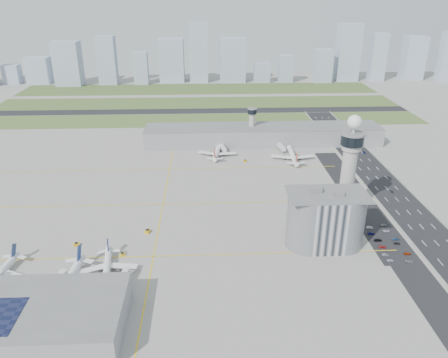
{
  "coord_description": "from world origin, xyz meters",
  "views": [
    {
      "loc": [
        -11.48,
        -224.58,
        129.67
      ],
      "look_at": [
        0.0,
        35.0,
        15.0
      ],
      "focal_mm": 35.0,
      "sensor_mm": 36.0,
      "label": 1
    }
  ],
  "objects_px": {
    "tug_5": "(295,155)",
    "car_lot_1": "(385,255)",
    "admin_building": "(325,220)",
    "car_lot_11": "(384,225)",
    "airplane_far_b": "(293,152)",
    "car_lot_8": "(397,243)",
    "jet_bridge_far_0": "(221,147)",
    "tug_4": "(245,161)",
    "car_lot_7": "(408,254)",
    "car_lot_4": "(371,233)",
    "car_lot_6": "(409,261)",
    "car_lot_9": "(396,239)",
    "car_lot_10": "(386,231)",
    "car_hw_2": "(364,152)",
    "car_lot_2": "(382,247)",
    "airplane_near_c": "(106,265)",
    "jet_bridge_far_1": "(279,146)",
    "airplane_far_a": "(217,149)",
    "tug_1": "(76,244)",
    "car_lot_0": "(390,260)",
    "tug_3": "(147,231)",
    "tug_0": "(11,276)",
    "car_hw_1": "(392,191)",
    "car_lot_3": "(378,240)",
    "airplane_near_b": "(65,279)",
    "jet_bridge_near_1": "(51,292)",
    "jet_bridge_near_2": "(117,290)",
    "control_tower": "(349,164)",
    "tug_2": "(122,254)",
    "car_hw_4": "(326,130)"
  },
  "relations": [
    {
      "from": "car_lot_0",
      "to": "car_lot_2",
      "type": "distance_m",
      "value": 12.84
    },
    {
      "from": "jet_bridge_far_0",
      "to": "tug_4",
      "type": "height_order",
      "value": "jet_bridge_far_0"
    },
    {
      "from": "car_lot_0",
      "to": "car_lot_7",
      "type": "xyz_separation_m",
      "value": [
        11.76,
        5.8,
        -0.03
      ]
    },
    {
      "from": "airplane_near_b",
      "to": "car_hw_2",
      "type": "distance_m",
      "value": 265.78
    },
    {
      "from": "tug_0",
      "to": "car_lot_6",
      "type": "relative_size",
      "value": 0.8
    },
    {
      "from": "airplane_near_c",
      "to": "airplane_far_b",
      "type": "distance_m",
      "value": 193.17
    },
    {
      "from": "car_lot_9",
      "to": "jet_bridge_far_0",
      "type": "bearing_deg",
      "value": 24.66
    },
    {
      "from": "airplane_near_c",
      "to": "jet_bridge_far_1",
      "type": "relative_size",
      "value": 2.54
    },
    {
      "from": "airplane_near_b",
      "to": "tug_1",
      "type": "relative_size",
      "value": 12.77
    },
    {
      "from": "airplane_near_b",
      "to": "airplane_far_a",
      "type": "relative_size",
      "value": 1.1
    },
    {
      "from": "tug_5",
      "to": "car_lot_7",
      "type": "xyz_separation_m",
      "value": [
        31.22,
        -147.0,
        -0.45
      ]
    },
    {
      "from": "admin_building",
      "to": "jet_bridge_near_2",
      "type": "bearing_deg",
      "value": -159.62
    },
    {
      "from": "car_lot_11",
      "to": "car_hw_2",
      "type": "height_order",
      "value": "car_hw_2"
    },
    {
      "from": "airplane_near_b",
      "to": "car_lot_8",
      "type": "height_order",
      "value": "airplane_near_b"
    },
    {
      "from": "control_tower",
      "to": "airplane_far_b",
      "type": "xyz_separation_m",
      "value": [
        -12.5,
        99.08,
        -29.2
      ]
    },
    {
      "from": "tug_3",
      "to": "car_lot_4",
      "type": "height_order",
      "value": "tug_3"
    },
    {
      "from": "control_tower",
      "to": "car_lot_6",
      "type": "distance_m",
      "value": 63.43
    },
    {
      "from": "car_lot_2",
      "to": "car_lot_7",
      "type": "xyz_separation_m",
      "value": [
        10.76,
        -7.01,
        0.03
      ]
    },
    {
      "from": "jet_bridge_near_1",
      "to": "jet_bridge_far_0",
      "type": "xyz_separation_m",
      "value": [
        85.0,
        193.0,
        0.0
      ]
    },
    {
      "from": "jet_bridge_far_0",
      "to": "car_lot_1",
      "type": "relative_size",
      "value": 4.08
    },
    {
      "from": "airplane_far_a",
      "to": "car_lot_2",
      "type": "height_order",
      "value": "airplane_far_a"
    },
    {
      "from": "jet_bridge_far_1",
      "to": "car_lot_9",
      "type": "height_order",
      "value": "jet_bridge_far_1"
    },
    {
      "from": "tug_5",
      "to": "car_lot_1",
      "type": "height_order",
      "value": "tug_5"
    },
    {
      "from": "tug_4",
      "to": "car_lot_2",
      "type": "height_order",
      "value": "tug_4"
    },
    {
      "from": "control_tower",
      "to": "tug_2",
      "type": "distance_m",
      "value": 137.75
    },
    {
      "from": "car_lot_8",
      "to": "car_lot_11",
      "type": "distance_m",
      "value": 20.19
    },
    {
      "from": "tug_4",
      "to": "airplane_near_c",
      "type": "bearing_deg",
      "value": 52.14
    },
    {
      "from": "car_hw_1",
      "to": "airplane_far_a",
      "type": "bearing_deg",
      "value": 150.41
    },
    {
      "from": "jet_bridge_far_1",
      "to": "tug_0",
      "type": "height_order",
      "value": "jet_bridge_far_1"
    },
    {
      "from": "admin_building",
      "to": "car_lot_11",
      "type": "bearing_deg",
      "value": 23.81
    },
    {
      "from": "car_lot_4",
      "to": "car_lot_6",
      "type": "bearing_deg",
      "value": -158.37
    },
    {
      "from": "tug_0",
      "to": "car_lot_2",
      "type": "height_order",
      "value": "tug_0"
    },
    {
      "from": "jet_bridge_far_0",
      "to": "tug_5",
      "type": "xyz_separation_m",
      "value": [
        60.88,
        -19.23,
        -1.83
      ]
    },
    {
      "from": "tug_1",
      "to": "car_lot_6",
      "type": "distance_m",
      "value": 176.67
    },
    {
      "from": "car_lot_6",
      "to": "car_lot_8",
      "type": "relative_size",
      "value": 1.22
    },
    {
      "from": "car_hw_4",
      "to": "tug_1",
      "type": "bearing_deg",
      "value": -130.15
    },
    {
      "from": "tug_5",
      "to": "car_lot_9",
      "type": "bearing_deg",
      "value": -156.33
    },
    {
      "from": "tug_4",
      "to": "car_lot_6",
      "type": "height_order",
      "value": "tug_4"
    },
    {
      "from": "car_lot_9",
      "to": "car_lot_8",
      "type": "bearing_deg",
      "value": 159.71
    },
    {
      "from": "car_lot_4",
      "to": "tug_1",
      "type": "bearing_deg",
      "value": 93.84
    },
    {
      "from": "airplane_far_b",
      "to": "car_lot_8",
      "type": "bearing_deg",
      "value": -163.57
    },
    {
      "from": "jet_bridge_near_1",
      "to": "car_lot_11",
      "type": "height_order",
      "value": "jet_bridge_near_1"
    },
    {
      "from": "admin_building",
      "to": "car_lot_3",
      "type": "bearing_deg",
      "value": 2.99
    },
    {
      "from": "airplane_near_b",
      "to": "car_lot_8",
      "type": "xyz_separation_m",
      "value": [
        170.13,
        31.47,
        -5.33
      ]
    },
    {
      "from": "car_lot_3",
      "to": "car_hw_2",
      "type": "bearing_deg",
      "value": -19.54
    },
    {
      "from": "admin_building",
      "to": "jet_bridge_far_0",
      "type": "xyz_separation_m",
      "value": [
        -49.99,
        154.0,
        -12.45
      ]
    },
    {
      "from": "car_lot_10",
      "to": "car_hw_2",
      "type": "xyz_separation_m",
      "value": [
        31.1,
        129.31,
        0.07
      ]
    },
    {
      "from": "airplane_far_a",
      "to": "tug_4",
      "type": "relative_size",
      "value": 12.69
    },
    {
      "from": "airplane_far_b",
      "to": "jet_bridge_far_0",
      "type": "height_order",
      "value": "airplane_far_b"
    },
    {
      "from": "airplane_near_b",
      "to": "car_lot_4",
      "type": "height_order",
      "value": "airplane_near_b"
    }
  ]
}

